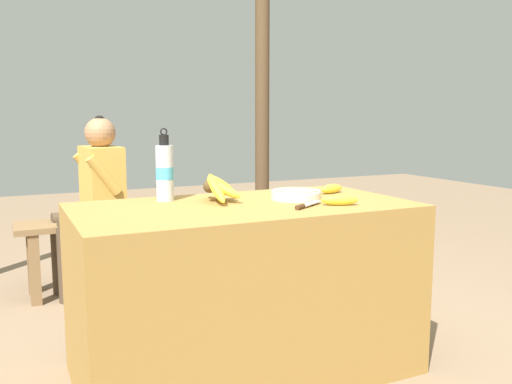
% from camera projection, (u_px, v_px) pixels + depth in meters
% --- Properties ---
extents(ground_plane, '(12.00, 12.00, 0.00)m').
position_uv_depth(ground_plane, '(245.00, 369.00, 2.34)').
color(ground_plane, '#846B51').
extents(market_counter, '(1.38, 0.73, 0.72)m').
position_uv_depth(market_counter, '(245.00, 289.00, 2.29)').
color(market_counter, olive).
rests_on(market_counter, ground_plane).
extents(banana_bunch_ripe, '(0.17, 0.30, 0.13)m').
position_uv_depth(banana_bunch_ripe, '(217.00, 187.00, 2.29)').
color(banana_bunch_ripe, '#4C381E').
rests_on(banana_bunch_ripe, market_counter).
extents(serving_bowl, '(0.22, 0.22, 0.04)m').
position_uv_depth(serving_bowl, '(296.00, 194.00, 2.37)').
color(serving_bowl, silver).
rests_on(serving_bowl, market_counter).
extents(water_bottle, '(0.08, 0.08, 0.31)m').
position_uv_depth(water_bottle, '(165.00, 172.00, 2.31)').
color(water_bottle, silver).
rests_on(water_bottle, market_counter).
extents(loose_banana_front, '(0.16, 0.10, 0.04)m').
position_uv_depth(loose_banana_front, '(339.00, 200.00, 2.20)').
color(loose_banana_front, yellow).
rests_on(loose_banana_front, market_counter).
extents(loose_banana_side, '(0.15, 0.08, 0.04)m').
position_uv_depth(loose_banana_side, '(331.00, 189.00, 2.55)').
color(loose_banana_side, yellow).
rests_on(loose_banana_side, market_counter).
extents(knife, '(0.18, 0.13, 0.02)m').
position_uv_depth(knife, '(305.00, 205.00, 2.15)').
color(knife, '#BCBCC1').
rests_on(knife, market_counter).
extents(wooden_bench, '(1.37, 0.32, 0.45)m').
position_uv_depth(wooden_bench, '(131.00, 229.00, 3.44)').
color(wooden_bench, brown).
rests_on(wooden_bench, ground_plane).
extents(seated_vendor, '(0.42, 0.40, 1.09)m').
position_uv_depth(seated_vendor, '(94.00, 191.00, 3.28)').
color(seated_vendor, '#473828').
rests_on(seated_vendor, ground_plane).
extents(banana_bunch_green, '(0.14, 0.24, 0.11)m').
position_uv_depth(banana_bunch_green, '(192.00, 204.00, 3.60)').
color(banana_bunch_green, '#4C381E').
rests_on(banana_bunch_green, wooden_bench).
extents(support_post_far, '(0.11, 0.11, 2.45)m').
position_uv_depth(support_post_far, '(262.00, 98.00, 4.16)').
color(support_post_far, '#4C3823').
rests_on(support_post_far, ground_plane).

